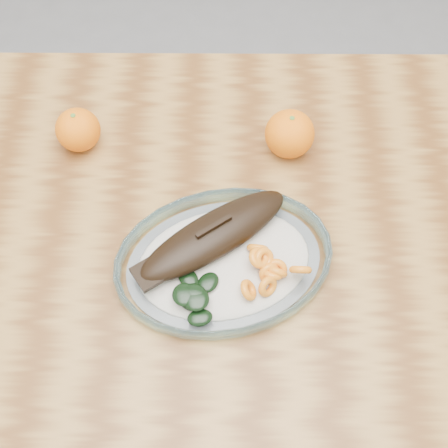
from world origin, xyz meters
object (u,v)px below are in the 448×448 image
object	(u,v)px
plated_meal	(223,259)
orange_right	(290,134)
orange_left	(78,130)
dining_table	(190,265)

from	to	relation	value
plated_meal	orange_right	xyz separation A→B (m)	(0.11, 0.22, 0.02)
orange_left	orange_right	distance (m)	0.35
dining_table	orange_right	xyz separation A→B (m)	(0.17, 0.17, 0.14)
plated_meal	dining_table	bearing A→B (deg)	129.02
dining_table	orange_left	xyz separation A→B (m)	(-0.19, 0.18, 0.14)
dining_table	plated_meal	world-z (taller)	plated_meal
dining_table	orange_right	size ratio (longest dim) A/B	14.56
orange_left	dining_table	bearing A→B (deg)	-44.58
orange_left	orange_right	size ratio (longest dim) A/B	0.90
dining_table	orange_right	bearing A→B (deg)	46.17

